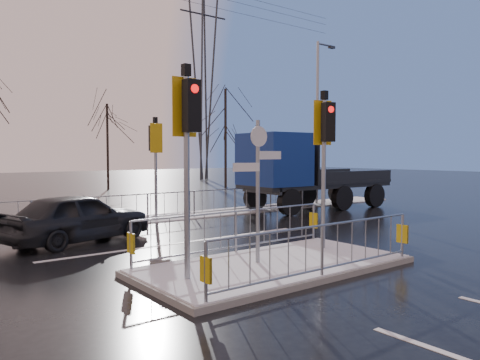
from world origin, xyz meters
TOP-DOWN VIEW (x-y plane):
  - ground at (0.00, 0.00)m, footprint 120.00×120.00m
  - snow_verge at (0.00, 8.60)m, footprint 30.00×2.00m
  - lane_markings at (0.00, -0.33)m, footprint 8.00×11.38m
  - traffic_island at (-0.01, 0.01)m, footprint 6.00×3.04m
  - far_kerb_fixtures at (0.29, 8.09)m, footprint 18.00×0.65m
  - car_far_lane at (-2.33, 5.65)m, footprint 4.45×2.70m
  - flatbed_truck at (7.58, 7.25)m, footprint 7.37×2.97m
  - tree_far_b at (6.00, 24.00)m, footprint 3.25×3.25m
  - tree_far_c at (14.00, 21.00)m, footprint 4.00×4.00m
  - street_lamp_right at (10.57, 8.50)m, footprint 1.25×0.18m
  - pylon_wires at (16.88, 30.00)m, footprint 70.00×2.38m

SIDE VIEW (x-z plane):
  - ground at x=0.00m, z-range 0.00..0.00m
  - lane_markings at x=0.00m, z-range 0.00..0.01m
  - snow_verge at x=0.00m, z-range 0.00..0.04m
  - traffic_island at x=-0.01m, z-range -1.68..2.47m
  - car_far_lane at x=-2.33m, z-range 0.00..1.42m
  - far_kerb_fixtures at x=0.29m, z-range -0.90..2.93m
  - flatbed_truck at x=7.58m, z-range 0.11..3.47m
  - tree_far_b at x=6.00m, z-range 1.11..7.25m
  - street_lamp_right at x=10.57m, z-range 0.39..8.39m
  - tree_far_c at x=14.00m, z-range 1.37..8.92m
  - pylon_wires at x=16.88m, z-range 1.05..21.02m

